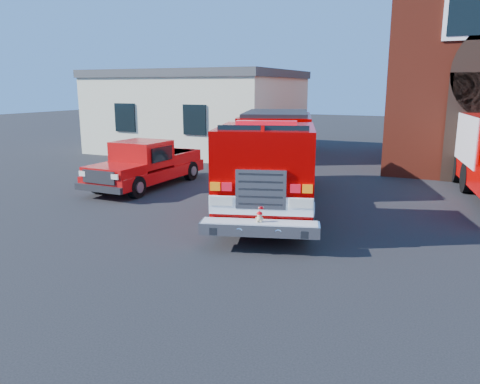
% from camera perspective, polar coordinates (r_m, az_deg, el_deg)
% --- Properties ---
extents(ground, '(100.00, 100.00, 0.00)m').
position_cam_1_polar(ground, '(11.39, 2.53, -5.18)').
color(ground, black).
rests_on(ground, ground).
extents(side_building, '(10.20, 8.20, 4.35)m').
position_cam_1_polar(side_building, '(26.53, -4.93, 9.86)').
color(side_building, beige).
rests_on(side_building, ground).
extents(fire_engine, '(4.94, 9.09, 2.70)m').
position_cam_1_polar(fire_engine, '(14.16, 3.96, 4.16)').
color(fire_engine, black).
rests_on(fire_engine, ground).
extents(pickup_truck, '(1.88, 5.09, 1.66)m').
position_cam_1_polar(pickup_truck, '(17.00, -11.32, 3.27)').
color(pickup_truck, black).
rests_on(pickup_truck, ground).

